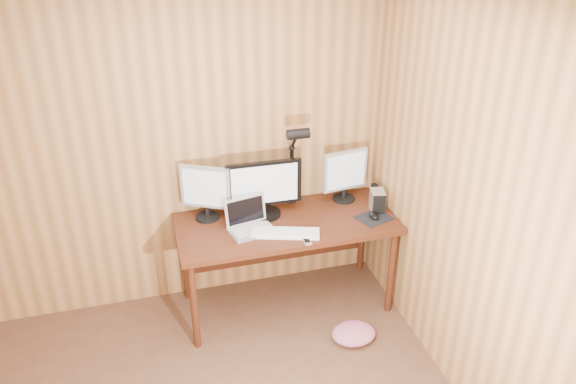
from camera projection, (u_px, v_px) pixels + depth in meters
name	position (u px, v px, depth m)	size (l,w,h in m)	color
room_shell	(172.00, 344.00, 2.26)	(4.00, 4.00, 4.00)	#543320
desk	(284.00, 231.00, 4.23)	(1.60, 0.70, 0.75)	#421C0D
monitor_center	(264.00, 188.00, 4.09)	(0.56, 0.24, 0.43)	black
monitor_left	(206.00, 191.00, 4.05)	(0.34, 0.20, 0.42)	black
monitor_right	(345.00, 174.00, 4.31)	(0.37, 0.17, 0.41)	black
laptop	(249.00, 222.00, 4.00)	(0.35, 0.30, 0.22)	silver
keyboard	(285.00, 233.00, 3.95)	(0.50, 0.29, 0.02)	white
mousepad	(374.00, 218.00, 4.15)	(0.24, 0.20, 0.00)	black
mouse	(374.00, 215.00, 4.14)	(0.07, 0.11, 0.04)	black
hard_drive	(377.00, 201.00, 4.23)	(0.13, 0.16, 0.16)	silver
phone	(307.00, 241.00, 3.86)	(0.05, 0.10, 0.01)	silver
speaker	(374.00, 192.00, 4.38)	(0.06, 0.06, 0.13)	black
desk_lamp	(295.00, 154.00, 4.11)	(0.16, 0.23, 0.71)	black
fabric_pile	(354.00, 334.00, 4.06)	(0.33, 0.27, 0.10)	#B95973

